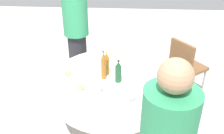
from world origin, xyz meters
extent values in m
plane|color=#B7B2A8|center=(0.00, 0.00, 0.00)|extent=(10.00, 10.00, 0.00)
cylinder|color=white|center=(0.00, 0.00, 0.72)|extent=(1.33, 1.33, 0.04)
cylinder|color=white|center=(0.00, 0.00, 0.59)|extent=(1.36, 1.36, 0.22)
cylinder|color=slate|center=(0.00, 0.00, 0.24)|extent=(0.14, 0.14, 0.48)
cylinder|color=slate|center=(0.00, 0.00, 0.01)|extent=(0.56, 0.56, 0.03)
cylinder|color=#8C5619|center=(-0.02, -0.06, 0.84)|extent=(0.07, 0.07, 0.20)
cone|color=#8C5619|center=(-0.02, -0.06, 0.97)|extent=(0.06, 0.06, 0.07)
cylinder|color=gold|center=(-0.02, -0.06, 1.01)|extent=(0.03, 0.03, 0.01)
cylinder|color=#194728|center=(0.12, 0.07, 0.83)|extent=(0.07, 0.07, 0.18)
cone|color=#194728|center=(0.12, 0.07, 0.95)|extent=(0.06, 0.06, 0.06)
cylinder|color=black|center=(0.12, 0.07, 0.99)|extent=(0.03, 0.03, 0.01)
cylinder|color=#8C5619|center=(0.07, -0.09, 0.86)|extent=(0.06, 0.06, 0.24)
cone|color=#8C5619|center=(0.07, -0.09, 1.02)|extent=(0.05, 0.05, 0.08)
cylinder|color=red|center=(0.07, -0.09, 1.06)|extent=(0.02, 0.02, 0.01)
cylinder|color=white|center=(-0.28, -0.08, 0.74)|extent=(0.06, 0.06, 0.00)
cylinder|color=white|center=(-0.28, -0.08, 0.79)|extent=(0.01, 0.01, 0.08)
cylinder|color=white|center=(-0.28, -0.08, 0.86)|extent=(0.07, 0.07, 0.06)
cylinder|color=gold|center=(-0.28, -0.08, 0.84)|extent=(0.06, 0.06, 0.03)
cylinder|color=white|center=(0.36, -0.10, 0.74)|extent=(0.06, 0.06, 0.00)
cylinder|color=white|center=(0.36, -0.10, 0.79)|extent=(0.01, 0.01, 0.08)
cylinder|color=white|center=(0.36, -0.10, 0.86)|extent=(0.06, 0.06, 0.07)
cylinder|color=white|center=(0.50, 0.22, 0.74)|extent=(0.06, 0.06, 0.00)
cylinder|color=white|center=(0.50, 0.22, 0.79)|extent=(0.01, 0.01, 0.08)
cylinder|color=white|center=(0.50, 0.22, 0.86)|extent=(0.07, 0.07, 0.07)
cylinder|color=white|center=(0.14, 0.35, 0.75)|extent=(0.22, 0.22, 0.02)
ellipsoid|color=tan|center=(0.14, 0.35, 0.77)|extent=(0.10, 0.09, 0.02)
cylinder|color=white|center=(0.31, -0.30, 0.75)|extent=(0.21, 0.21, 0.02)
ellipsoid|color=tan|center=(0.31, -0.30, 0.77)|extent=(0.09, 0.08, 0.02)
cylinder|color=white|center=(-0.45, 0.11, 0.75)|extent=(0.21, 0.21, 0.02)
ellipsoid|color=tan|center=(-0.45, 0.11, 0.77)|extent=(0.09, 0.08, 0.02)
cylinder|color=white|center=(0.03, -0.49, 0.75)|extent=(0.21, 0.21, 0.02)
ellipsoid|color=tan|center=(0.03, -0.49, 0.77)|extent=(0.09, 0.08, 0.02)
cube|color=silver|center=(-0.01, 0.13, 0.74)|extent=(0.04, 0.18, 0.00)
cube|color=silver|center=(-0.48, -0.20, 0.74)|extent=(0.18, 0.07, 0.00)
cylinder|color=#26262B|center=(-0.84, -0.55, 0.44)|extent=(0.26, 0.26, 0.87)
cylinder|color=#2D8C59|center=(-0.84, -0.55, 1.16)|extent=(0.34, 0.34, 0.56)
cylinder|color=#2D8C59|center=(1.27, 0.42, 1.15)|extent=(0.34, 0.34, 0.53)
sphere|color=tan|center=(1.27, 0.42, 1.52)|extent=(0.20, 0.20, 0.20)
cube|color=brown|center=(-0.77, 1.03, 0.45)|extent=(0.56, 0.56, 0.04)
cube|color=brown|center=(-0.66, 0.89, 0.66)|extent=(0.35, 0.27, 0.42)
cylinder|color=gray|center=(-0.73, 1.27, 0.21)|extent=(0.03, 0.03, 0.43)
cylinder|color=gray|center=(-1.00, 1.07, 0.21)|extent=(0.03, 0.03, 0.43)
cylinder|color=gray|center=(-0.53, 1.00, 0.21)|extent=(0.03, 0.03, 0.43)
cylinder|color=gray|center=(-0.80, 0.80, 0.21)|extent=(0.03, 0.03, 0.43)
camera|label=1|loc=(2.48, 0.16, 2.25)|focal=41.60mm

